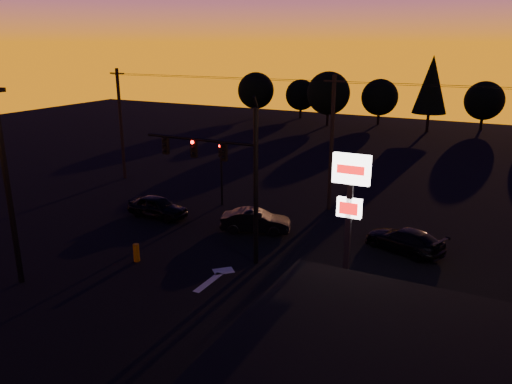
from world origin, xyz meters
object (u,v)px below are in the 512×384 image
traffic_signal_mast (228,167)px  secondary_signal (221,165)px  bollard (136,253)px  car_right (404,240)px  parking_lot_light (6,175)px  suv_parked (440,378)px  car_left (157,207)px  car_mid (256,221)px  pylon_sign (350,200)px

traffic_signal_mast → secondary_signal: traffic_signal_mast is taller
bollard → car_right: bearing=32.4°
parking_lot_light → suv_parked: parking_lot_light is taller
secondary_signal → car_left: 5.22m
bollard → car_right: size_ratio=0.21×
car_mid → bollard: bearing=132.7°
bollard → suv_parked: size_ratio=0.18×
parking_lot_light → suv_parked: size_ratio=1.73×
pylon_sign → suv_parked: bearing=-42.0°
pylon_sign → bollard: 11.99m
secondary_signal → suv_parked: secondary_signal is taller
car_mid → suv_parked: size_ratio=0.79×
traffic_signal_mast → suv_parked: size_ratio=1.63×
parking_lot_light → pylon_sign: (14.50, 4.50, -0.36)m
suv_parked → bollard: bearing=138.8°
car_left → car_right: 15.55m
secondary_signal → car_right: secondary_signal is taller
traffic_signal_mast → car_left: traffic_signal_mast is taller
secondary_signal → pylon_sign: bearing=-39.8°
parking_lot_light → pylon_sign: bearing=17.2°
car_left → parking_lot_light: bearing=-179.3°
traffic_signal_mast → parking_lot_light: 10.19m
pylon_sign → traffic_signal_mast: bearing=160.6°
bollard → car_mid: 7.52m
bollard → suv_parked: (15.53, -3.81, 0.26)m
traffic_signal_mast → car_left: (-7.36, 3.43, -4.24)m
bollard → parking_lot_light: bearing=-127.7°
parking_lot_light → bollard: 7.30m
car_left → secondary_signal: bearing=-30.3°
car_mid → suv_parked: 15.82m
pylon_sign → bollard: bearing=-179.3°
car_right → suv_parked: size_ratio=0.85×
secondary_signal → suv_parked: bearing=-40.4°
bollard → suv_parked: bearing=-13.8°
secondary_signal → car_right: (13.01, -2.43, -2.22)m
car_left → traffic_signal_mast: bearing=-114.1°
pylon_sign → car_right: 8.74m
car_mid → car_right: 8.61m
pylon_sign → suv_parked: 7.24m
secondary_signal → bollard: (0.86, -10.13, -2.39)m
parking_lot_light → car_right: size_ratio=2.05×
secondary_signal → bollard: bearing=-85.1°
secondary_signal → parking_lot_light: size_ratio=0.48×
pylon_sign → bollard: (-11.14, -0.14, -4.44)m
traffic_signal_mast → pylon_sign: (7.10, -2.49, -0.02)m
car_mid → car_right: bearing=-101.2°
secondary_signal → car_left: (-2.46, -4.06, -2.16)m
secondary_signal → pylon_sign: (12.00, -9.99, 2.05)m
parking_lot_light → traffic_signal_mast: bearing=43.4°
traffic_signal_mast → suv_parked: 13.83m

